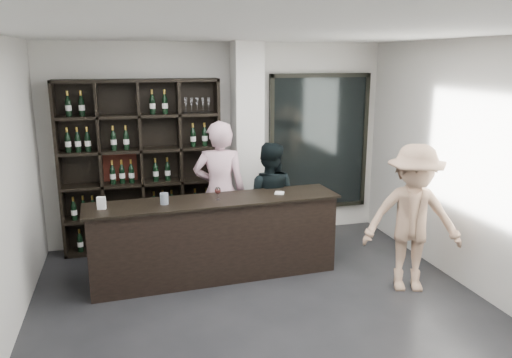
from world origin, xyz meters
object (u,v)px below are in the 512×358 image
object	(u,v)px
tasting_counter	(215,239)
taster_pink	(220,192)
taster_black	(269,200)
customer	(413,219)
wine_shelf	(142,166)

from	to	relation	value
tasting_counter	taster_pink	size ratio (longest dim) A/B	1.62
taster_pink	taster_black	size ratio (longest dim) A/B	1.20
taster_black	tasting_counter	bearing A→B (deg)	57.34
taster_pink	customer	bearing A→B (deg)	156.07
wine_shelf	customer	world-z (taller)	wine_shelf
wine_shelf	taster_black	distance (m)	1.84
tasting_counter	taster_pink	xyz separation A→B (m)	(0.17, 0.54, 0.44)
taster_black	customer	world-z (taller)	customer
taster_black	wine_shelf	bearing A→B (deg)	1.04
wine_shelf	taster_black	xyz separation A→B (m)	(1.64, -0.72, -0.41)
taster_pink	customer	xyz separation A→B (m)	(1.98, -1.45, -0.08)
taster_pink	customer	distance (m)	2.46
wine_shelf	tasting_counter	size ratio (longest dim) A/B	0.78
taster_black	customer	size ratio (longest dim) A/B	0.91
tasting_counter	taster_black	xyz separation A→B (m)	(0.84, 0.54, 0.28)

